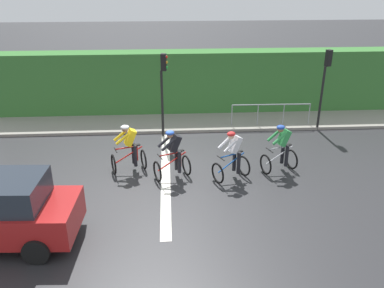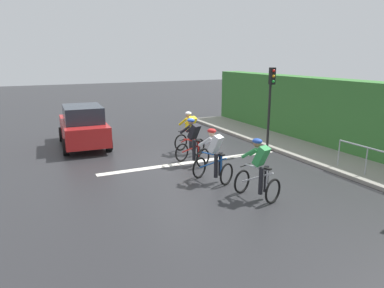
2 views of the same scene
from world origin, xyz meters
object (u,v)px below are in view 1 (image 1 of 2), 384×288
Objects in this scene: cyclist_fourth at (129,149)px; pedestrian_railing_kerbside at (271,109)px; cyclist_mid at (173,155)px; traffic_light_near_crossing at (163,83)px; traffic_light_far_junction at (325,78)px; cyclist_lead at (281,149)px; cyclist_second at (233,156)px.

pedestrian_railing_kerbside is at bearing 123.33° from cyclist_fourth.
traffic_light_near_crossing is at bearing -175.26° from cyclist_mid.
cyclist_mid and cyclist_fourth have the same top height.
cyclist_fourth is at bearing -56.67° from pedestrian_railing_kerbside.
traffic_light_far_junction reaches higher than cyclist_mid.
cyclist_mid is 1.55m from cyclist_fourth.
cyclist_mid is 6.00m from pedestrian_railing_kerbside.
traffic_light_near_crossing is at bearing -86.96° from traffic_light_far_junction.
cyclist_mid is at bearing -85.95° from cyclist_lead.
cyclist_second is 6.07m from traffic_light_far_junction.
pedestrian_railing_kerbside is at bearing 99.76° from traffic_light_near_crossing.
cyclist_lead is 4.08m from pedestrian_railing_kerbside.
cyclist_fourth is at bearing -66.68° from traffic_light_far_junction.
traffic_light_far_junction is 1.00× the size of pedestrian_railing_kerbside.
cyclist_lead is 0.50× the size of traffic_light_near_crossing.
cyclist_second is 0.50× the size of traffic_light_near_crossing.
cyclist_lead and cyclist_second have the same top height.
cyclist_second is 0.50× the size of traffic_light_far_junction.
cyclist_second is at bearing -46.77° from traffic_light_far_junction.
cyclist_lead and cyclist_fourth have the same top height.
cyclist_second is (0.45, -1.68, 0.00)m from cyclist_lead.
cyclist_lead is 5.25m from traffic_light_near_crossing.
traffic_light_far_junction is at bearing 133.23° from cyclist_second.
traffic_light_far_junction reaches higher than pedestrian_railing_kerbside.
traffic_light_near_crossing is at bearing -130.08° from cyclist_lead.
traffic_light_far_junction reaches higher than cyclist_lead.
traffic_light_near_crossing is (-3.50, -0.29, 1.43)m from cyclist_mid.
cyclist_fourth is (-0.56, -1.44, 0.00)m from cyclist_mid.
traffic_light_near_crossing reaches higher than cyclist_second.
traffic_light_far_junction is (-0.34, 6.48, 0.00)m from traffic_light_near_crossing.
pedestrian_railing_kerbside is (-4.28, 4.21, -0.02)m from cyclist_mid.
cyclist_fourth is 0.50× the size of pedestrian_railing_kerbside.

